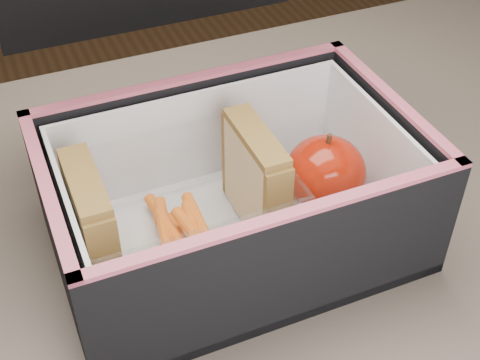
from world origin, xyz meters
The scene contains 8 objects.
kitchen_table centered at (0.00, 0.00, 0.66)m, with size 1.20×0.80×0.75m.
lunch_bag centered at (-0.01, 0.04, 0.82)m, with size 0.31×0.32×0.28m.
plastic_tub centered at (-0.06, 0.04, 0.80)m, with size 0.19×0.13×0.08m, color white, non-canonical shape.
sandwich_left centered at (-0.13, 0.04, 0.82)m, with size 0.02×0.09×0.10m.
sandwich_right centered at (0.01, 0.04, 0.82)m, with size 0.02×0.09×0.10m.
carrot_sticks centered at (-0.06, 0.03, 0.78)m, with size 0.05×0.14×0.03m.
paper_napkin centered at (0.08, 0.04, 0.77)m, with size 0.08×0.08×0.01m, color white.
red_apple centered at (0.08, 0.04, 0.81)m, with size 0.07×0.07×0.08m.
Camera 1 is at (-0.17, -0.36, 1.19)m, focal length 50.00 mm.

